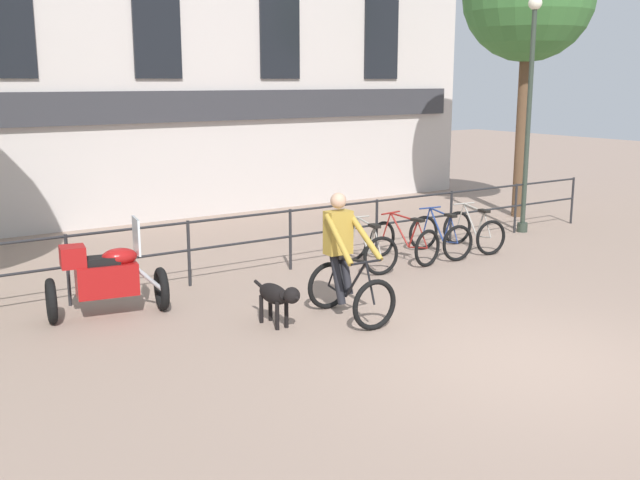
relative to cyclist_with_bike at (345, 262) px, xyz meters
The scene contains 10 objects.
ground_plane 2.79m from the cyclist_with_bike, 73.55° to the right, with size 60.00×60.00×0.00m, color gray.
canal_railing 2.73m from the cyclist_with_bike, 73.84° to the left, with size 15.05×0.05×1.05m.
cyclist_with_bike is the anchor object (origin of this frame).
dog 1.06m from the cyclist_with_bike, behind, with size 0.27×1.02×0.61m.
parked_motorcycle 3.26m from the cyclist_with_bike, 146.28° to the left, with size 1.68×0.90×1.35m.
parked_bicycle_near_lamp 2.76m from the cyclist_with_bike, 46.24° to the left, with size 0.83×1.20×0.86m.
parked_bicycle_mid_left 3.41m from the cyclist_with_bike, 35.56° to the left, with size 0.82×1.20×0.86m.
parked_bicycle_mid_right 4.14m from the cyclist_with_bike, 28.55° to the left, with size 0.78×1.18×0.86m.
parked_bicycle_far_end 4.91m from the cyclist_with_bike, 23.70° to the left, with size 0.82×1.20×0.86m.
street_lamp 7.35m from the cyclist_with_bike, 21.46° to the left, with size 0.28×0.28×4.85m.
Camera 1 is at (-6.59, -5.40, 3.19)m, focal length 42.00 mm.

